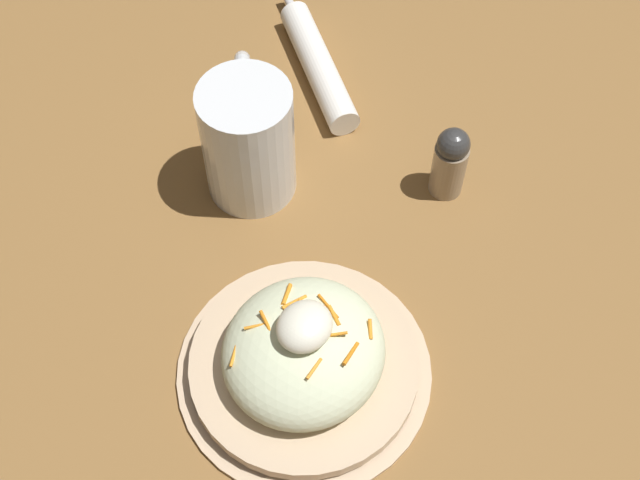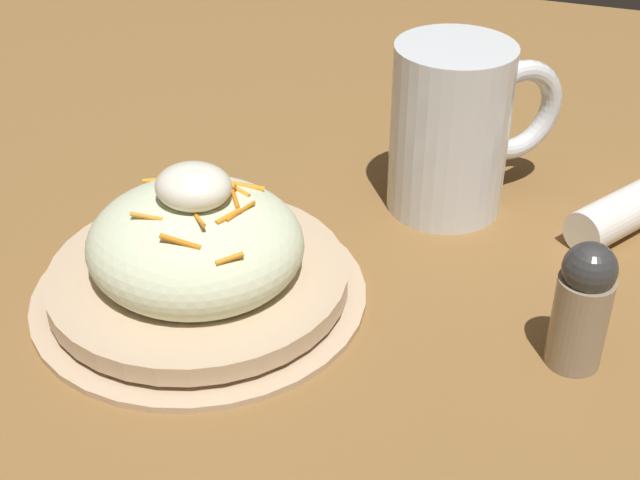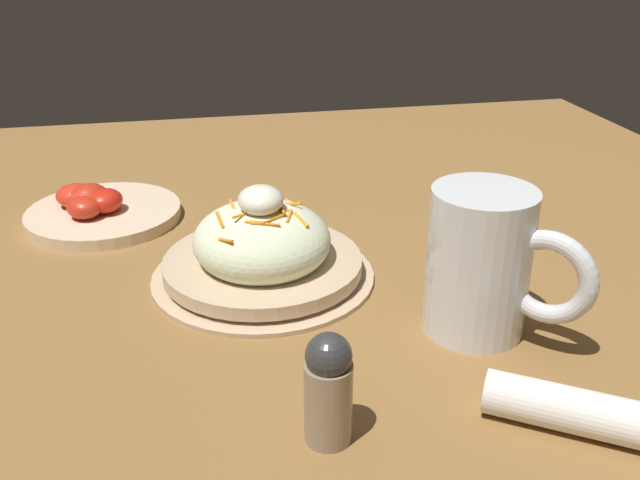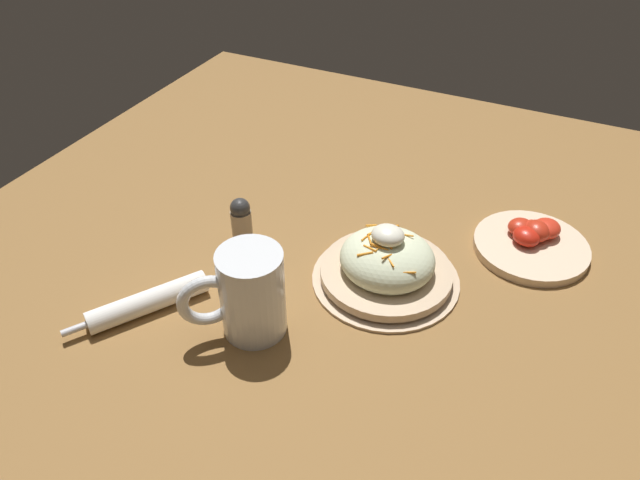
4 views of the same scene
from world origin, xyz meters
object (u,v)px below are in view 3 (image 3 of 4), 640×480
Objects in this scene: tomato_plate at (98,209)px; salt_shaker at (328,388)px; napkin_roll at (613,419)px; beer_mug at (482,268)px; salad_plate at (260,251)px.

tomato_plate is 2.14× the size of salt_shaker.
beer_mug is at bearing -166.83° from napkin_roll.
salt_shaker is at bearing -54.63° from beer_mug.
beer_mug is 0.72× the size of tomato_plate.
napkin_roll is at bearing 39.22° from tomato_plate.
napkin_roll is 0.63m from tomato_plate.
salt_shaker is (0.45, 0.20, 0.03)m from tomato_plate.
salad_plate is 2.63× the size of salt_shaker.
salad_plate is at bearing -176.08° from salt_shaker.
beer_mug reaches higher than salad_plate.
salad_plate is 1.21× the size of napkin_roll.
salad_plate is 0.23m from beer_mug.
tomato_plate reaches higher than napkin_roll.
salt_shaker reaches higher than napkin_roll.
tomato_plate is (-0.49, -0.40, -0.00)m from napkin_roll.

